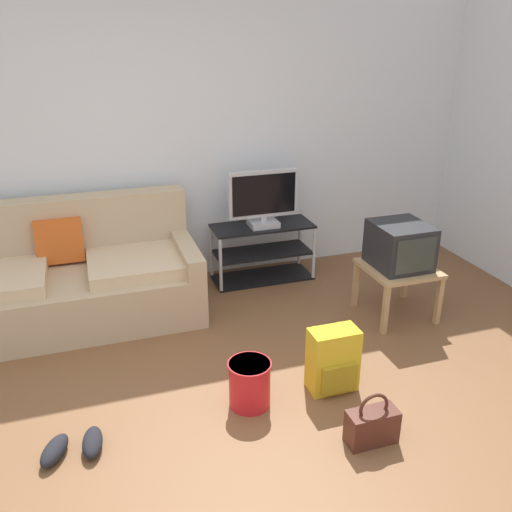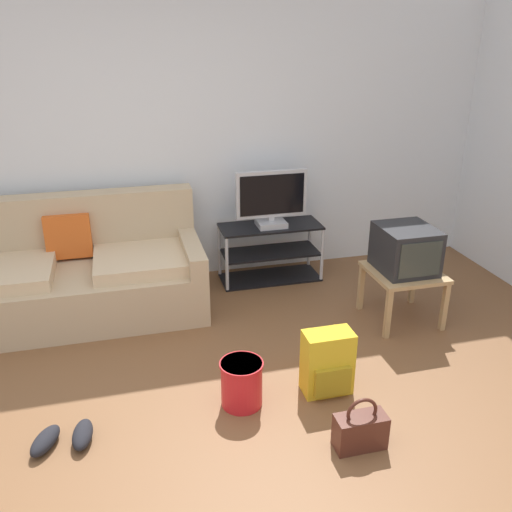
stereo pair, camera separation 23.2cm
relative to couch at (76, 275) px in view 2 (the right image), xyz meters
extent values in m
cube|color=brown|center=(0.78, -1.90, -0.33)|extent=(9.00, 9.80, 0.02)
cube|color=silver|center=(0.78, 0.55, 1.03)|extent=(9.00, 0.10, 2.70)
cube|color=tan|center=(0.00, -0.07, -0.12)|extent=(1.99, 0.93, 0.40)
cube|color=tan|center=(0.00, 0.30, 0.33)|extent=(1.99, 0.20, 0.52)
cube|color=tan|center=(0.93, -0.07, 0.16)|extent=(0.14, 0.93, 0.17)
cube|color=#CBAF89|center=(0.55, -0.13, 0.12)|extent=(0.80, 0.65, 0.10)
cube|color=#CC561E|center=(-0.04, 0.18, 0.27)|extent=(0.36, 0.14, 0.37)
cube|color=black|center=(1.69, 0.21, 0.19)|extent=(0.91, 0.38, 0.02)
cube|color=black|center=(1.69, 0.21, -0.06)|extent=(0.88, 0.36, 0.02)
cube|color=black|center=(1.69, 0.21, -0.32)|extent=(0.91, 0.38, 0.02)
cylinder|color=#B7B7BC|center=(1.25, 0.04, -0.06)|extent=(0.03, 0.03, 0.52)
cylinder|color=#B7B7BC|center=(2.13, 0.04, -0.06)|extent=(0.03, 0.03, 0.52)
cylinder|color=#B7B7BC|center=(1.25, 0.39, -0.06)|extent=(0.03, 0.03, 0.52)
cylinder|color=#B7B7BC|center=(2.13, 0.39, -0.06)|extent=(0.03, 0.03, 0.52)
cube|color=#B2B2B7|center=(1.69, 0.19, 0.23)|extent=(0.25, 0.22, 0.05)
cube|color=#B2B2B7|center=(1.69, 0.19, 0.27)|extent=(0.05, 0.04, 0.04)
cube|color=#B2B2B7|center=(1.69, 0.19, 0.50)|extent=(0.64, 0.04, 0.42)
cube|color=black|center=(1.69, 0.17, 0.50)|extent=(0.58, 0.01, 0.36)
cube|color=tan|center=(2.49, -0.79, 0.09)|extent=(0.53, 0.53, 0.03)
cube|color=tan|center=(2.25, -1.02, -0.13)|extent=(0.04, 0.04, 0.40)
cube|color=tan|center=(2.73, -1.02, -0.13)|extent=(0.04, 0.04, 0.40)
cube|color=tan|center=(2.25, -0.55, -0.13)|extent=(0.04, 0.04, 0.40)
cube|color=tan|center=(2.73, -0.55, -0.13)|extent=(0.04, 0.04, 0.40)
cube|color=#232326|center=(2.49, -0.77, 0.28)|extent=(0.41, 0.44, 0.35)
cube|color=#333833|center=(2.49, -0.99, 0.28)|extent=(0.33, 0.01, 0.27)
cube|color=gold|center=(1.58, -1.52, -0.11)|extent=(0.31, 0.17, 0.43)
cube|color=#A4851A|center=(1.58, -1.62, -0.19)|extent=(0.24, 0.04, 0.19)
cylinder|color=#A4851A|center=(1.49, -1.41, -0.09)|extent=(0.04, 0.04, 0.34)
cylinder|color=#A4851A|center=(1.66, -1.41, -0.09)|extent=(0.04, 0.04, 0.34)
cube|color=#4C2319|center=(1.57, -2.05, -0.22)|extent=(0.29, 0.13, 0.20)
torus|color=#4C2319|center=(1.57, -2.05, -0.09)|extent=(0.18, 0.02, 0.18)
cylinder|color=red|center=(1.02, -1.52, -0.17)|extent=(0.25, 0.25, 0.30)
cylinder|color=red|center=(1.02, -1.52, -0.04)|extent=(0.27, 0.27, 0.02)
ellipsoid|color=black|center=(-0.13, -1.62, -0.28)|extent=(0.21, 0.27, 0.09)
ellipsoid|color=black|center=(0.07, -1.62, -0.28)|extent=(0.14, 0.26, 0.09)
camera|label=1|loc=(0.19, -4.16, 1.85)|focal=38.18mm
camera|label=2|loc=(0.41, -4.23, 1.85)|focal=38.18mm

